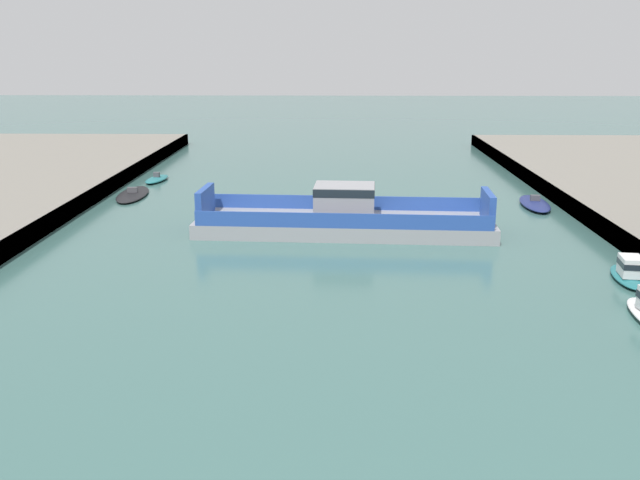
{
  "coord_description": "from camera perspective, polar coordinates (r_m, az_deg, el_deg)",
  "views": [
    {
      "loc": [
        0.94,
        -13.8,
        13.59
      ],
      "look_at": [
        0.0,
        28.96,
        2.0
      ],
      "focal_mm": 39.86,
      "sensor_mm": 36.0,
      "label": 1
    }
  ],
  "objects": [
    {
      "name": "moored_boat_far_right",
      "position": [
        77.06,
        -12.97,
        4.8
      ],
      "size": [
        2.24,
        5.17,
        0.96
      ],
      "color": "#237075",
      "rests_on": "ground"
    },
    {
      "name": "moored_boat_mid_left",
      "position": [
        65.78,
        16.86,
        2.83
      ],
      "size": [
        2.79,
        7.24,
        1.04
      ],
      "color": "navy",
      "rests_on": "ground"
    },
    {
      "name": "moored_boat_upstream_a",
      "position": [
        46.58,
        23.57,
        -2.34
      ],
      "size": [
        2.37,
        5.16,
        1.59
      ],
      "color": "#237075",
      "rests_on": "ground"
    },
    {
      "name": "chain_ferry",
      "position": [
        53.88,
        1.96,
        1.76
      ],
      "size": [
        22.66,
        7.51,
        3.68
      ],
      "color": "#939399",
      "rests_on": "ground"
    },
    {
      "name": "moored_boat_near_right",
      "position": [
        69.75,
        -14.81,
        3.58
      ],
      "size": [
        3.24,
        8.32,
        0.86
      ],
      "color": "black",
      "rests_on": "ground"
    }
  ]
}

